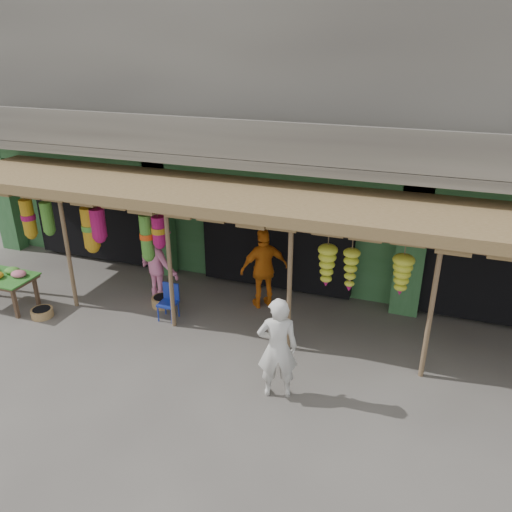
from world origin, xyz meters
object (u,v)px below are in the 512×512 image
(person_front, at_px, (277,348))
(person_vendor, at_px, (264,269))
(person_shopper, at_px, (158,261))
(blue_chair, at_px, (169,299))
(flower_table, at_px, (2,277))

(person_front, xyz_separation_m, person_vendor, (-1.21, 2.82, 0.00))
(person_front, distance_m, person_vendor, 3.07)
(person_shopper, bearing_deg, person_vendor, -151.48)
(person_front, relative_size, person_vendor, 1.00)
(person_vendor, xyz_separation_m, person_shopper, (-2.43, -0.40, -0.01))
(blue_chair, height_order, person_front, person_front)
(blue_chair, xyz_separation_m, person_shopper, (-0.70, 0.79, 0.47))
(blue_chair, relative_size, person_front, 0.43)
(flower_table, xyz_separation_m, person_front, (6.66, -0.82, 0.19))
(person_front, bearing_deg, blue_chair, -48.26)
(blue_chair, bearing_deg, person_shopper, 130.01)
(flower_table, bearing_deg, person_shopper, 28.08)
(person_vendor, distance_m, person_shopper, 2.47)
(flower_table, distance_m, blue_chair, 3.81)
(person_front, bearing_deg, person_vendor, -86.03)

